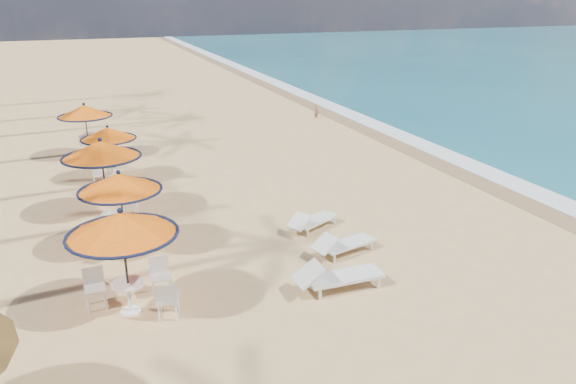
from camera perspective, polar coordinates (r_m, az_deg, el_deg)
name	(u,v)px	position (r m, az deg, el deg)	size (l,w,h in m)	color
ground	(341,280)	(14.22, 5.39, -8.86)	(160.00, 160.00, 0.00)	tan
foam_strip	(426,147)	(26.78, 13.86, 4.49)	(1.20, 140.00, 0.04)	white
wetsand_band	(409,149)	(26.28, 12.24, 4.34)	(1.40, 140.00, 0.02)	olive
station_0	(125,236)	(12.55, -16.23, -4.34)	(2.40, 2.40, 2.51)	black
station_1	(118,190)	(15.61, -16.92, 0.18)	(2.24, 2.24, 2.34)	black
station_2	(103,156)	(18.40, -18.28, 3.48)	(2.45, 2.55, 2.55)	black
station_3	(108,140)	(22.00, -17.82, 5.06)	(2.05, 2.05, 2.13)	black
station_4	(86,117)	(25.56, -19.83, 7.18)	(2.27, 2.27, 2.36)	black
lounger_near	(336,276)	(13.60, 4.91, -8.50)	(2.19, 0.70, 0.78)	silver
lounger_mid	(342,244)	(15.37, 5.55, -5.25)	(1.97, 1.00, 0.67)	silver
lounger_far	(312,220)	(16.85, 2.41, -2.90)	(1.86, 1.32, 0.65)	silver
person	(316,111)	(31.88, 2.89, 8.22)	(0.31, 0.20, 0.84)	brown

